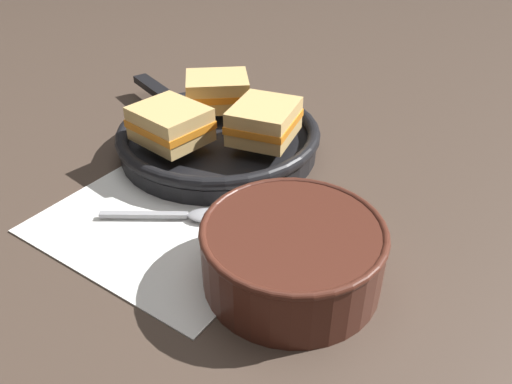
{
  "coord_description": "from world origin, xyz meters",
  "views": [
    {
      "loc": [
        0.23,
        -0.41,
        0.36
      ],
      "look_at": [
        0.01,
        0.01,
        0.04
      ],
      "focal_mm": 35.0,
      "sensor_mm": 36.0,
      "label": 1
    }
  ],
  "objects_px": {
    "skillet": "(218,138)",
    "sandwich_far_left": "(170,124)",
    "soup_bowl": "(292,251)",
    "sandwich_near_left": "(264,121)",
    "sandwich_near_right": "(217,91)",
    "spoon": "(190,215)"
  },
  "relations": [
    {
      "from": "skillet",
      "to": "sandwich_far_left",
      "type": "bearing_deg",
      "value": -117.63
    },
    {
      "from": "soup_bowl",
      "to": "sandwich_near_left",
      "type": "height_order",
      "value": "sandwich_near_left"
    },
    {
      "from": "sandwich_near_left",
      "to": "sandwich_near_right",
      "type": "bearing_deg",
      "value": 150.66
    },
    {
      "from": "skillet",
      "to": "sandwich_far_left",
      "type": "relative_size",
      "value": 3.45
    },
    {
      "from": "spoon",
      "to": "sandwich_far_left",
      "type": "bearing_deg",
      "value": 106.75
    },
    {
      "from": "skillet",
      "to": "sandwich_near_right",
      "type": "xyz_separation_m",
      "value": [
        -0.03,
        0.06,
        0.04
      ]
    },
    {
      "from": "soup_bowl",
      "to": "sandwich_near_left",
      "type": "distance_m",
      "value": 0.24
    },
    {
      "from": "soup_bowl",
      "to": "sandwich_far_left",
      "type": "height_order",
      "value": "sandwich_far_left"
    },
    {
      "from": "soup_bowl",
      "to": "spoon",
      "type": "relative_size",
      "value": 1.25
    },
    {
      "from": "spoon",
      "to": "sandwich_near_left",
      "type": "bearing_deg",
      "value": 57.21
    },
    {
      "from": "soup_bowl",
      "to": "spoon",
      "type": "height_order",
      "value": "soup_bowl"
    },
    {
      "from": "sandwich_near_right",
      "to": "soup_bowl",
      "type": "bearing_deg",
      "value": -47.6
    },
    {
      "from": "spoon",
      "to": "sandwich_near_right",
      "type": "distance_m",
      "value": 0.25
    },
    {
      "from": "spoon",
      "to": "skillet",
      "type": "xyz_separation_m",
      "value": [
        -0.06,
        0.16,
        0.01
      ]
    },
    {
      "from": "sandwich_near_left",
      "to": "soup_bowl",
      "type": "bearing_deg",
      "value": -57.21
    },
    {
      "from": "spoon",
      "to": "sandwich_near_right",
      "type": "xyz_separation_m",
      "value": [
        -0.09,
        0.22,
        0.06
      ]
    },
    {
      "from": "skillet",
      "to": "spoon",
      "type": "bearing_deg",
      "value": -70.9
    },
    {
      "from": "soup_bowl",
      "to": "sandwich_far_left",
      "type": "xyz_separation_m",
      "value": [
        -0.23,
        0.13,
        0.03
      ]
    },
    {
      "from": "spoon",
      "to": "sandwich_near_right",
      "type": "relative_size",
      "value": 1.18
    },
    {
      "from": "sandwich_near_left",
      "to": "sandwich_far_left",
      "type": "height_order",
      "value": "same"
    },
    {
      "from": "soup_bowl",
      "to": "sandwich_near_left",
      "type": "relative_size",
      "value": 1.79
    },
    {
      "from": "skillet",
      "to": "sandwich_near_left",
      "type": "height_order",
      "value": "sandwich_near_left"
    }
  ]
}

